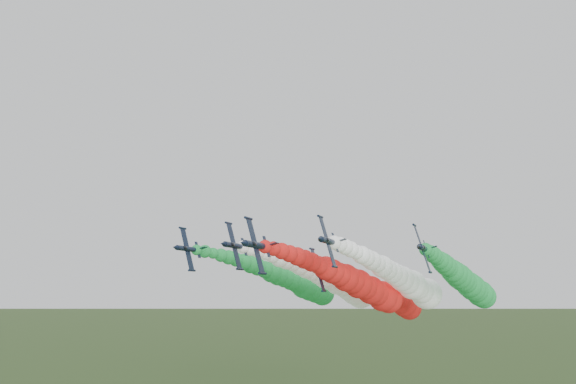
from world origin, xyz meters
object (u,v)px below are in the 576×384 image
jet_trail (389,297)px  jet_inner_left (336,282)px  jet_inner_right (406,281)px  jet_outer_right (466,282)px  jet_lead (360,285)px  jet_outer_left (295,282)px

jet_trail → jet_inner_left: bearing=-123.9°
jet_inner_right → jet_outer_right: jet_inner_right is taller
jet_inner_right → jet_lead: bearing=-121.1°
jet_inner_left → jet_trail: size_ratio=1.00×
jet_inner_right → jet_trail: jet_inner_right is taller
jet_inner_left → jet_inner_right: (17.42, -1.92, 0.14)m
jet_inner_left → jet_outer_left: (-12.35, 4.35, 0.16)m
jet_outer_left → jet_outer_right: (42.44, 2.71, -0.19)m
jet_outer_left → jet_trail: bearing=25.2°
jet_lead → jet_inner_right: jet_inner_right is taller
jet_lead → jet_outer_right: jet_outer_right is taller
jet_inner_left → jet_trail: 18.25m
jet_inner_right → jet_outer_left: bearing=168.1°
jet_outer_left → jet_outer_right: jet_outer_left is taller
jet_inner_right → jet_outer_right: (12.68, 8.99, -0.18)m
jet_lead → jet_inner_left: bearing=123.6°
jet_outer_right → jet_lead: bearing=-133.2°
jet_inner_right → jet_trail: (-7.45, 16.78, -3.75)m
jet_outer_left → jet_outer_right: size_ratio=1.00×
jet_lead → jet_trail: 29.63m
jet_inner_left → jet_outer_right: size_ratio=1.01×
jet_inner_left → jet_outer_left: size_ratio=1.01×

